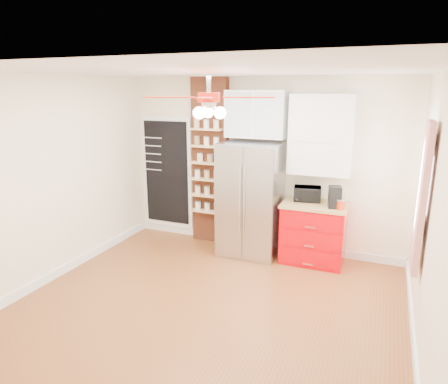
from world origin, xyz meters
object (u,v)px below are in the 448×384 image
at_px(fridge, 251,199).
at_px(coffee_maker, 335,197).
at_px(toaster_oven, 307,194).
at_px(pantry_jar_oats, 200,158).
at_px(canister_left, 340,205).
at_px(ceiling_fan, 209,98).
at_px(red_cabinet, 313,233).

height_order(fridge, coffee_maker, fridge).
relative_size(toaster_oven, pantry_jar_oats, 2.96).
bearing_deg(toaster_oven, pantry_jar_oats, 170.41).
xyz_separation_m(canister_left, pantry_jar_oats, (-2.26, 0.26, 0.47)).
xyz_separation_m(ceiling_fan, coffee_maker, (1.20, 1.58, -1.37)).
xyz_separation_m(fridge, ceiling_fan, (0.05, -1.63, 1.55)).
height_order(coffee_maker, canister_left, coffee_maker).
bearing_deg(pantry_jar_oats, toaster_oven, 0.41).
distance_m(fridge, red_cabinet, 1.06).
bearing_deg(red_cabinet, fridge, -177.05).
bearing_deg(canister_left, pantry_jar_oats, 173.32).
height_order(ceiling_fan, coffee_maker, ceiling_fan).
bearing_deg(pantry_jar_oats, ceiling_fan, -61.42).
distance_m(fridge, pantry_jar_oats, 1.09).
relative_size(red_cabinet, canister_left, 7.39).
bearing_deg(ceiling_fan, pantry_jar_oats, 118.58).
height_order(toaster_oven, coffee_maker, coffee_maker).
bearing_deg(red_cabinet, toaster_oven, 142.14).
xyz_separation_m(red_cabinet, pantry_jar_oats, (-1.89, 0.10, 0.99)).
distance_m(red_cabinet, pantry_jar_oats, 2.13).
relative_size(fridge, coffee_maker, 5.77).
bearing_deg(toaster_oven, ceiling_fan, -123.51).
distance_m(red_cabinet, toaster_oven, 0.58).
distance_m(toaster_oven, canister_left, 0.58).
xyz_separation_m(fridge, canister_left, (1.34, -0.12, 0.09)).
relative_size(toaster_oven, canister_left, 3.06).
bearing_deg(fridge, red_cabinet, 2.95).
relative_size(ceiling_fan, canister_left, 11.01).
bearing_deg(canister_left, toaster_oven, 151.54).
height_order(fridge, ceiling_fan, ceiling_fan).
distance_m(toaster_oven, coffee_maker, 0.47).
xyz_separation_m(fridge, pantry_jar_oats, (-0.92, 0.15, 0.56)).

